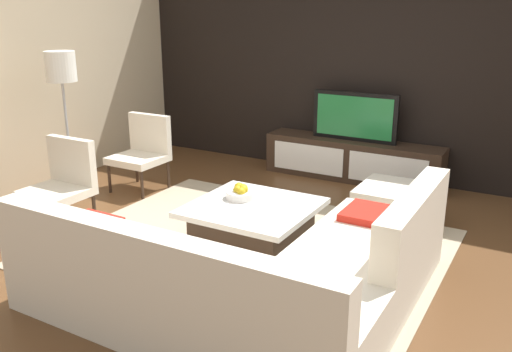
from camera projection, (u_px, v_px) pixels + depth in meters
name	position (u px, v px, depth m)	size (l,w,h in m)	color
ground_plane	(257.00, 250.00, 4.83)	(14.00, 14.00, 0.00)	brown
feature_wall_back	(366.00, 64.00, 6.64)	(6.40, 0.12, 2.80)	black
side_wall_left	(18.00, 69.00, 6.09)	(0.12, 5.20, 2.80)	beige
area_rug	(247.00, 247.00, 4.87)	(3.31, 2.74, 0.01)	tan
media_console	(352.00, 160.00, 6.74)	(2.20, 0.44, 0.50)	#332319
television	(355.00, 117.00, 6.57)	(1.06, 0.06, 0.59)	black
sectional_couch	(256.00, 278.00, 3.74)	(2.54, 2.28, 0.83)	beige
coffee_table	(253.00, 223.00, 4.90)	(1.07, 1.04, 0.38)	#332319
accent_chair_near	(64.00, 179.00, 5.21)	(0.57, 0.52, 0.87)	#332319
floor_lamp	(61.00, 76.00, 5.78)	(0.32, 0.32, 1.63)	#A5A5AA
ottoman	(395.00, 207.00, 5.31)	(0.70, 0.70, 0.40)	beige
fruit_bowl	(241.00, 193.00, 5.00)	(0.28, 0.28, 0.13)	silver
accent_chair_far	(143.00, 148.00, 6.34)	(0.57, 0.55, 0.87)	#332319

